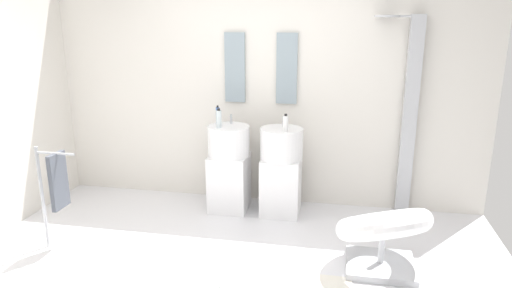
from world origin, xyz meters
The scene contains 12 objects.
ground_plane centered at (0.00, 0.00, -0.02)m, with size 4.80×3.60×0.04m, color silver.
rear_partition centered at (0.00, 1.65, 1.30)m, with size 4.80×0.10×2.60m, color silver.
pedestal_sink_left centered at (-0.28, 1.26, 0.48)m, with size 0.44×0.44×1.03m.
pedestal_sink_right centered at (0.28, 1.26, 0.48)m, with size 0.44×0.44×1.03m.
vanity_mirror_left centered at (-0.28, 1.58, 1.50)m, with size 0.22×0.03×0.74m, color #8C9EA8.
vanity_mirror_right centered at (0.28, 1.58, 1.50)m, with size 0.22×0.03×0.74m, color #8C9EA8.
shower_column centered at (1.54, 1.53, 1.08)m, with size 0.49×0.24×2.05m.
lounge_chair centered at (1.25, 0.29, 0.35)m, with size 1.08×1.08×0.65m.
towel_rack centered at (-1.54, 0.11, 0.63)m, with size 0.37×0.22×0.95m.
soap_bottle_blue centered at (-0.42, 1.34, 1.02)m, with size 0.04×0.04×0.20m.
soap_bottle_white centered at (0.33, 1.14, 1.01)m, with size 0.05×0.05×0.18m.
soap_bottle_clear centered at (-0.36, 1.17, 1.02)m, with size 0.06×0.06×0.20m.
Camera 1 is at (0.89, -3.24, 2.03)m, focal length 32.16 mm.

